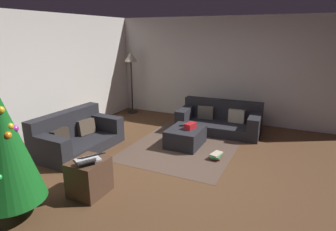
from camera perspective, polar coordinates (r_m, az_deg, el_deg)
name	(u,v)px	position (r m, az deg, el deg)	size (l,w,h in m)	color
ground_plane	(184,171)	(4.81, 3.15, -11.00)	(6.40, 6.40, 0.00)	brown
rear_partition	(38,80)	(6.23, -24.63, 6.50)	(6.40, 0.12, 2.60)	silver
corner_partition	(232,70)	(7.34, 12.72, 8.84)	(0.12, 6.40, 2.60)	silver
couch_left	(75,136)	(5.81, -18.18, -3.89)	(1.71, 0.98, 0.74)	#26262B
couch_right	(220,120)	(6.71, 10.40, -0.86)	(1.01, 1.87, 0.68)	#26262B
ottoman	(185,137)	(5.76, 3.53, -4.29)	(0.81, 0.64, 0.36)	#26262B
gift_box	(190,126)	(5.66, 4.48, -2.11)	(0.24, 0.15, 0.12)	red
tv_remote	(183,126)	(5.83, 3.06, -2.03)	(0.05, 0.16, 0.02)	black
christmas_tree	(4,146)	(3.84, -30.04, -5.28)	(0.80, 0.80, 1.73)	brown
side_table	(89,177)	(4.22, -15.53, -11.84)	(0.52, 0.44, 0.51)	#4C3323
laptop	(89,158)	(4.03, -15.59, -8.30)	(0.46, 0.48, 0.17)	silver
book_stack	(216,156)	(5.28, 9.66, -7.99)	(0.30, 0.20, 0.10)	#B7332D
corner_lamp	(131,62)	(7.97, -7.48, 10.68)	(0.36, 0.36, 1.69)	black
area_rug	(185,145)	(5.82, 3.50, -5.93)	(2.60, 2.00, 0.01)	brown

